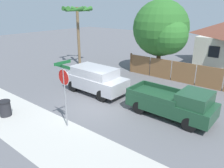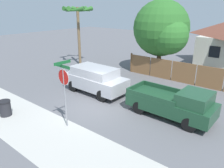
{
  "view_description": "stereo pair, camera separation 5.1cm",
  "coord_description": "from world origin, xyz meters",
  "px_view_note": "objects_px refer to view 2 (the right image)",
  "views": [
    {
      "loc": [
        8.37,
        -8.79,
        5.97
      ],
      "look_at": [
        0.73,
        0.67,
        1.6
      ],
      "focal_mm": 35.0,
      "sensor_mm": 36.0,
      "label": 1
    },
    {
      "loc": [
        8.41,
        -8.76,
        5.97
      ],
      "look_at": [
        0.73,
        0.67,
        1.6
      ],
      "focal_mm": 35.0,
      "sensor_mm": 36.0,
      "label": 2
    }
  ],
  "objects_px": {
    "oak_tree": "(163,30)",
    "trash_bin": "(5,108)",
    "red_suv": "(95,79)",
    "orange_pickup": "(174,103)",
    "stop_sign": "(64,83)",
    "palm_tree": "(78,15)"
  },
  "relations": [
    {
      "from": "red_suv",
      "to": "palm_tree",
      "type": "bearing_deg",
      "value": 145.62
    },
    {
      "from": "oak_tree",
      "to": "orange_pickup",
      "type": "relative_size",
      "value": 1.35
    },
    {
      "from": "red_suv",
      "to": "trash_bin",
      "type": "relative_size",
      "value": 5.21
    },
    {
      "from": "trash_bin",
      "to": "red_suv",
      "type": "bearing_deg",
      "value": 75.22
    },
    {
      "from": "red_suv",
      "to": "stop_sign",
      "type": "height_order",
      "value": "stop_sign"
    },
    {
      "from": "oak_tree",
      "to": "trash_bin",
      "type": "distance_m",
      "value": 14.02
    },
    {
      "from": "palm_tree",
      "to": "red_suv",
      "type": "relative_size",
      "value": 1.26
    },
    {
      "from": "palm_tree",
      "to": "red_suv",
      "type": "distance_m",
      "value": 9.3
    },
    {
      "from": "stop_sign",
      "to": "oak_tree",
      "type": "bearing_deg",
      "value": 95.76
    },
    {
      "from": "stop_sign",
      "to": "orange_pickup",
      "type": "bearing_deg",
      "value": 50.52
    },
    {
      "from": "stop_sign",
      "to": "trash_bin",
      "type": "bearing_deg",
      "value": -156.4
    },
    {
      "from": "palm_tree",
      "to": "stop_sign",
      "type": "bearing_deg",
      "value": -46.07
    },
    {
      "from": "stop_sign",
      "to": "trash_bin",
      "type": "distance_m",
      "value": 4.4
    },
    {
      "from": "oak_tree",
      "to": "red_suv",
      "type": "bearing_deg",
      "value": -100.13
    },
    {
      "from": "orange_pickup",
      "to": "trash_bin",
      "type": "relative_size",
      "value": 5.35
    },
    {
      "from": "oak_tree",
      "to": "trash_bin",
      "type": "height_order",
      "value": "oak_tree"
    },
    {
      "from": "red_suv",
      "to": "oak_tree",
      "type": "bearing_deg",
      "value": 80.87
    },
    {
      "from": "palm_tree",
      "to": "oak_tree",
      "type": "bearing_deg",
      "value": 17.43
    },
    {
      "from": "oak_tree",
      "to": "trash_bin",
      "type": "bearing_deg",
      "value": -102.21
    },
    {
      "from": "orange_pickup",
      "to": "stop_sign",
      "type": "distance_m",
      "value": 6.1
    },
    {
      "from": "oak_tree",
      "to": "red_suv",
      "type": "relative_size",
      "value": 1.39
    },
    {
      "from": "red_suv",
      "to": "orange_pickup",
      "type": "height_order",
      "value": "red_suv"
    }
  ]
}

